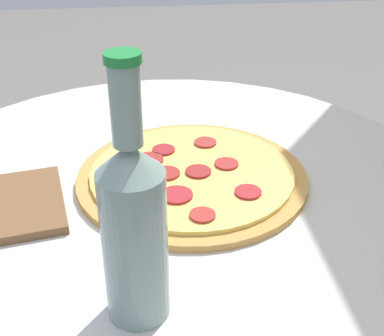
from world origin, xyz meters
The scene contains 3 objects.
table centered at (0.00, 0.00, 0.53)m, with size 0.81×0.81×0.70m.
pizza centered at (-0.01, 0.04, 0.71)m, with size 0.32×0.32×0.02m.
beer_bottle centered at (0.24, -0.04, 0.81)m, with size 0.06×0.06×0.27m.
Camera 1 is at (0.63, -0.03, 1.10)m, focal length 50.00 mm.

